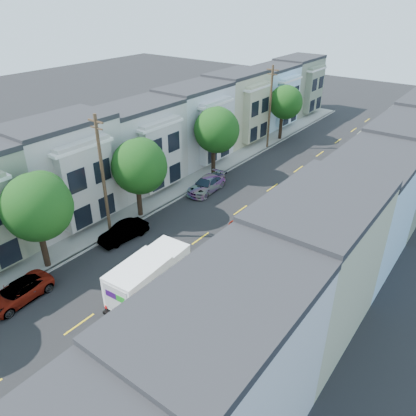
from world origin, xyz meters
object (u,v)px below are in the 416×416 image
parked_left_b (17,293)px  parked_right_d (358,159)px  tree_e (285,102)px  utility_pole_far (270,108)px  parked_right_c (314,199)px  fedex_truck (149,276)px  parked_right_a (89,395)px  parked_right_b (193,304)px  tree_far_r (385,132)px  tree_b (37,207)px  lead_sedan (252,221)px  tree_c (139,166)px  tree_d (216,130)px  parked_left_d (207,185)px  utility_pole_near (103,178)px  parked_left_c (124,232)px

parked_left_b → parked_right_d: size_ratio=1.01×
tree_e → utility_pole_far: 3.93m
parked_right_d → parked_right_c: bearing=-95.9°
fedex_truck → parked_right_d: bearing=79.9°
parked_right_a → parked_right_b: bearing=94.6°
parked_right_c → tree_far_r: bearing=83.8°
tree_b → parked_left_b: size_ratio=1.64×
lead_sedan → parked_right_c: lead_sedan is taller
utility_pole_far → tree_far_r: bearing=9.6°
tree_far_r → utility_pole_far: 13.42m
tree_b → fedex_truck: size_ratio=1.23×
tree_b → parked_left_b: 5.72m
tree_b → parked_right_d: bearing=71.2°
tree_c → tree_e: bearing=90.0°
tree_d → tree_b: bearing=-90.0°
parked_left_d → utility_pole_far: bearing=91.8°
fedex_truck → utility_pole_near: bearing=152.3°
utility_pole_far → parked_left_b: bearing=-87.7°
tree_d → tree_e: tree_d is taller
tree_b → lead_sedan: (8.77, 13.68, -4.40)m
parked_left_c → parked_left_d: (0.00, 11.11, 0.04)m
tree_far_r → utility_pole_far: bearing=-170.4°
lead_sedan → utility_pole_near: bearing=-133.6°
tree_c → parked_left_c: tree_c is taller
tree_e → parked_right_d: size_ratio=1.61×
tree_e → utility_pole_near: 29.93m
tree_e → tree_far_r: bearing=-7.4°
parked_left_b → parked_left_d: 20.32m
tree_d → tree_e: size_ratio=1.05×
tree_b → tree_d: (-0.00, 20.47, 0.10)m
tree_d → parked_left_d: (1.40, -3.44, -4.46)m
tree_d → tree_far_r: tree_d is taller
parked_left_d → parked_right_d: same height
tree_far_r → fedex_truck: tree_far_r is taller
utility_pole_near → parked_right_c: 19.35m
tree_b → parked_right_c: size_ratio=1.98×
parked_right_a → lead_sedan: bearing=101.9°
tree_b → tree_c: (0.00, 9.45, -0.23)m
tree_e → lead_sedan: bearing=-68.2°
tree_c → parked_right_b: bearing=-31.4°
tree_b → parked_left_d: size_ratio=1.54×
parked_left_d → parked_right_b: (9.80, -14.40, 0.04)m
lead_sedan → parked_right_a: 19.21m
parked_left_c → lead_sedan: bearing=52.5°
tree_b → parked_right_b: bearing=13.2°
utility_pole_near → parked_left_c: 4.69m
tree_c → parked_right_c: (11.20, 11.37, -4.25)m
parked_right_b → parked_left_d: bearing=128.6°
tree_far_r → fedex_truck: (-5.30, -31.71, -2.51)m
parked_right_c → parked_left_d: bearing=-156.5°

